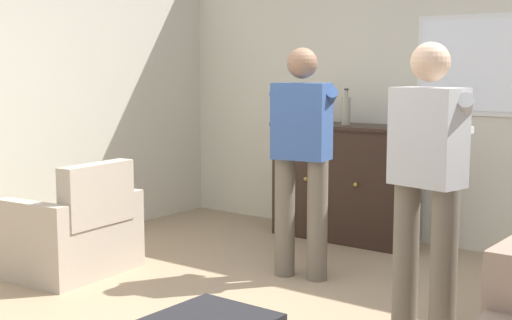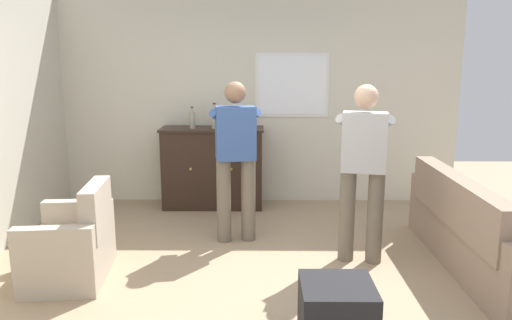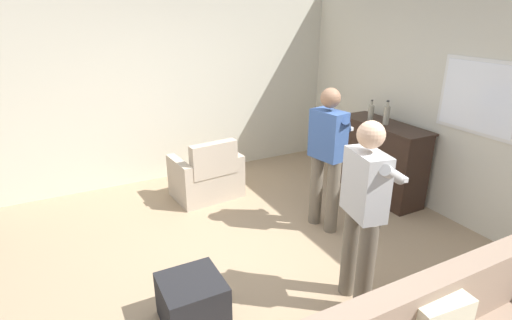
% 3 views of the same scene
% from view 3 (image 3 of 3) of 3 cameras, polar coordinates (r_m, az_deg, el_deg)
% --- Properties ---
extents(ground, '(10.40, 10.40, 0.00)m').
position_cam_3_polar(ground, '(4.30, -0.54, -14.26)').
color(ground, '#9E8466').
extents(wall_back_with_window, '(5.20, 0.15, 2.80)m').
position_cam_3_polar(wall_back_with_window, '(5.37, 25.88, 7.35)').
color(wall_back_with_window, beige).
rests_on(wall_back_with_window, ground).
extents(wall_side_left, '(0.12, 5.20, 2.80)m').
position_cam_3_polar(wall_side_left, '(6.10, -12.15, 10.36)').
color(wall_side_left, beige).
rests_on(wall_side_left, ground).
extents(armchair, '(0.72, 0.94, 0.85)m').
position_cam_3_polar(armchair, '(5.54, -6.97, -2.47)').
color(armchair, '#B2A38E').
rests_on(armchair, ground).
extents(sideboard_cabinet, '(1.31, 0.49, 1.04)m').
position_cam_3_polar(sideboard_cabinet, '(5.74, 17.44, 0.04)').
color(sideboard_cabinet, black).
rests_on(sideboard_cabinet, ground).
extents(bottle_wine_green, '(0.08, 0.08, 0.27)m').
position_cam_3_polar(bottle_wine_green, '(5.69, 16.10, 6.61)').
color(bottle_wine_green, gray).
rests_on(bottle_wine_green, sideboard_cabinet).
extents(bottle_liquor_amber, '(0.08, 0.08, 0.32)m').
position_cam_3_polar(bottle_liquor_amber, '(5.50, 18.13, 6.15)').
color(bottle_liquor_amber, gray).
rests_on(bottle_liquor_amber, sideboard_cabinet).
extents(ottoman, '(0.50, 0.50, 0.41)m').
position_cam_3_polar(ottoman, '(3.54, -9.08, -19.31)').
color(ottoman, black).
rests_on(ottoman, ground).
extents(person_standing_left, '(0.55, 0.51, 1.68)m').
position_cam_3_polar(person_standing_left, '(4.58, 10.18, 0.98)').
color(person_standing_left, '#6B6051').
rests_on(person_standing_left, ground).
extents(person_standing_right, '(0.55, 0.51, 1.68)m').
position_cam_3_polar(person_standing_right, '(3.42, 15.21, -6.65)').
color(person_standing_right, '#6B6051').
rests_on(person_standing_right, ground).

